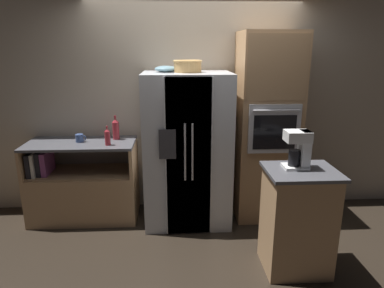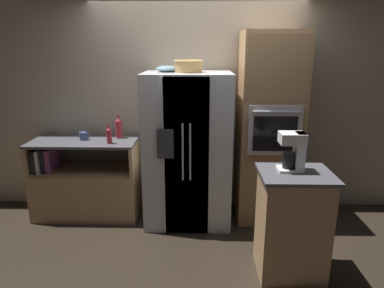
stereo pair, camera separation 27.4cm
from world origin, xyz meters
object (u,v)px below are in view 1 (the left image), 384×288
Objects in this scene: bottle_tall at (116,129)px; mug at (80,138)px; refrigerator at (187,149)px; bottle_short at (107,137)px; wall_oven at (266,128)px; wicker_basket at (188,66)px; fruit_bowl at (166,69)px; coffee_maker at (299,148)px.

bottle_tall is 0.42m from mug.
refrigerator is 0.90m from bottle_short.
wall_oven reaches higher than mug.
fruit_bowl is (-0.23, 0.06, -0.04)m from wicker_basket.
wicker_basket is 0.24m from fruit_bowl.
wicker_basket is 1.25× the size of fruit_bowl.
refrigerator is 14.21× the size of mug.
mug is 0.36× the size of coffee_maker.
mug is at bearing 174.72° from wicker_basket.
wall_oven is 17.77× the size of mug.
fruit_bowl is (-1.15, -0.02, 0.68)m from wall_oven.
fruit_bowl is at bearing 8.02° from bottle_short.
bottle_tall is at bearing 146.15° from coffee_maker.
bottle_tall is at bearing 165.43° from fruit_bowl.
wicker_basket reaches higher than bottle_short.
bottle_short reaches higher than mug.
wicker_basket reaches higher than mug.
mug is (-1.24, 0.11, -0.82)m from wicker_basket.
wall_oven is 2.16m from mug.
wall_oven is 1.34m from fruit_bowl.
fruit_bowl reaches higher than bottle_tall.
coffee_maker is (0.93, -0.97, -0.65)m from wicker_basket.
wicker_basket is 0.93× the size of coffee_maker.
fruit_bowl is 2.04× the size of mug.
refrigerator is 1.24m from mug.
mug is (-1.01, 0.06, -0.78)m from fruit_bowl.
wall_oven reaches higher than fruit_bowl.
wicker_basket is 1.49m from mug.
refrigerator is 5.17× the size of coffee_maker.
refrigerator is 0.96m from wall_oven.
wicker_basket is (0.01, -0.00, 0.94)m from refrigerator.
bottle_short is at bearing -102.02° from bottle_tall.
fruit_bowl reaches higher than refrigerator.
bottle_tall is at bearing 165.53° from wicker_basket.
bottle_tall reaches higher than bottle_short.
bottle_tall is at bearing 14.41° from mug.
refrigerator reaches higher than mug.
fruit_bowl is 1.28m from mug.
coffee_maker is at bearing -41.56° from fruit_bowl.
mug is at bearing 179.19° from wall_oven.
mug is at bearing 176.85° from fruit_bowl.
wall_oven is 8.70× the size of fruit_bowl.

